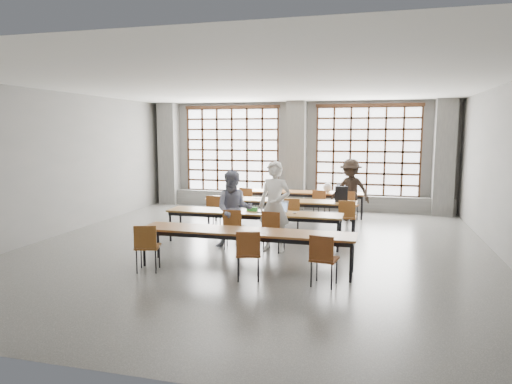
# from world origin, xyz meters

# --- Properties ---
(floor) EXTENTS (11.00, 11.00, 0.00)m
(floor) POSITION_xyz_m (0.00, 0.00, 0.00)
(floor) COLOR #50504D
(floor) RESTS_ON ground
(ceiling) EXTENTS (11.00, 11.00, 0.00)m
(ceiling) POSITION_xyz_m (0.00, 0.00, 3.50)
(ceiling) COLOR silver
(ceiling) RESTS_ON floor
(wall_back) EXTENTS (10.00, 0.00, 10.00)m
(wall_back) POSITION_xyz_m (0.00, 5.50, 1.75)
(wall_back) COLOR #60605E
(wall_back) RESTS_ON floor
(wall_front) EXTENTS (10.00, 0.00, 10.00)m
(wall_front) POSITION_xyz_m (0.00, -5.50, 1.75)
(wall_front) COLOR #60605E
(wall_front) RESTS_ON floor
(wall_left) EXTENTS (0.00, 11.00, 11.00)m
(wall_left) POSITION_xyz_m (-5.00, 0.00, 1.75)
(wall_left) COLOR #60605E
(wall_left) RESTS_ON floor
(column_left) EXTENTS (0.60, 0.55, 3.50)m
(column_left) POSITION_xyz_m (-4.50, 5.22, 1.75)
(column_left) COLOR #535351
(column_left) RESTS_ON floor
(column_mid) EXTENTS (0.60, 0.55, 3.50)m
(column_mid) POSITION_xyz_m (0.00, 5.22, 1.75)
(column_mid) COLOR #535351
(column_mid) RESTS_ON floor
(column_right) EXTENTS (0.60, 0.55, 3.50)m
(column_right) POSITION_xyz_m (4.50, 5.22, 1.75)
(column_right) COLOR #535351
(column_right) RESTS_ON floor
(window_left) EXTENTS (3.32, 0.12, 3.00)m
(window_left) POSITION_xyz_m (-2.25, 5.42, 1.90)
(window_left) COLOR white
(window_left) RESTS_ON wall_back
(window_right) EXTENTS (3.32, 0.12, 3.00)m
(window_right) POSITION_xyz_m (2.25, 5.42, 1.90)
(window_right) COLOR white
(window_right) RESTS_ON wall_back
(sill_ledge) EXTENTS (9.80, 0.35, 0.50)m
(sill_ledge) POSITION_xyz_m (0.00, 5.30, 0.25)
(sill_ledge) COLOR #535351
(sill_ledge) RESTS_ON floor
(desk_row_a) EXTENTS (4.00, 0.70, 0.73)m
(desk_row_a) POSITION_xyz_m (0.24, 4.09, 0.66)
(desk_row_a) COLOR brown
(desk_row_a) RESTS_ON floor
(desk_row_b) EXTENTS (4.00, 0.70, 0.73)m
(desk_row_b) POSITION_xyz_m (0.08, 2.28, 0.66)
(desk_row_b) COLOR brown
(desk_row_b) RESTS_ON floor
(desk_row_c) EXTENTS (4.00, 0.70, 0.73)m
(desk_row_c) POSITION_xyz_m (-0.15, 0.34, 0.66)
(desk_row_c) COLOR brown
(desk_row_c) RESTS_ON floor
(desk_row_d) EXTENTS (4.00, 0.70, 0.73)m
(desk_row_d) POSITION_xyz_m (0.23, -1.60, 0.66)
(desk_row_d) COLOR brown
(desk_row_d) RESTS_ON floor
(chair_back_left) EXTENTS (0.45, 0.46, 0.88)m
(chair_back_left) POSITION_xyz_m (-1.17, 3.46, 0.54)
(chair_back_left) COLOR brown
(chair_back_left) RESTS_ON floor
(chair_back_mid) EXTENTS (0.52, 0.52, 0.88)m
(chair_back_mid) POSITION_xyz_m (1.02, 3.46, 0.54)
(chair_back_mid) COLOR brown
(chair_back_mid) RESTS_ON floor
(chair_back_right) EXTENTS (0.51, 0.51, 0.88)m
(chair_back_right) POSITION_xyz_m (1.82, 3.46, 0.54)
(chair_back_right) COLOR brown
(chair_back_right) RESTS_ON floor
(chair_mid_left) EXTENTS (0.44, 0.45, 0.88)m
(chair_mid_left) POSITION_xyz_m (-1.53, 1.65, 0.54)
(chair_mid_left) COLOR brown
(chair_mid_left) RESTS_ON floor
(chair_mid_centre) EXTENTS (0.50, 0.50, 0.88)m
(chair_mid_centre) POSITION_xyz_m (0.49, 1.65, 0.54)
(chair_mid_centre) COLOR brown
(chair_mid_centre) RESTS_ON floor
(chair_mid_right) EXTENTS (0.44, 0.44, 0.88)m
(chair_mid_right) POSITION_xyz_m (1.87, 1.65, 0.54)
(chair_mid_right) COLOR brown
(chair_mid_right) RESTS_ON floor
(chair_front_left) EXTENTS (0.48, 0.48, 0.88)m
(chair_front_left) POSITION_xyz_m (-0.43, -0.29, 0.54)
(chair_front_left) COLOR brown
(chair_front_left) RESTS_ON floor
(chair_front_right) EXTENTS (0.48, 0.48, 0.88)m
(chair_front_right) POSITION_xyz_m (0.44, -0.29, 0.54)
(chair_front_right) COLOR brown
(chair_front_right) RESTS_ON floor
(chair_near_left) EXTENTS (0.52, 0.52, 0.88)m
(chair_near_left) POSITION_xyz_m (-1.45, -2.23, 0.54)
(chair_near_left) COLOR brown
(chair_near_left) RESTS_ON floor
(chair_near_mid) EXTENTS (0.51, 0.52, 0.88)m
(chair_near_mid) POSITION_xyz_m (0.45, -2.23, 0.54)
(chair_near_mid) COLOR brown
(chair_near_mid) RESTS_ON floor
(chair_near_right) EXTENTS (0.48, 0.48, 0.88)m
(chair_near_right) POSITION_xyz_m (1.71, -2.23, 0.54)
(chair_near_right) COLOR maroon
(chair_near_right) RESTS_ON floor
(student_male) EXTENTS (0.77, 0.58, 1.92)m
(student_male) POSITION_xyz_m (0.45, -0.16, 0.96)
(student_male) COLOR white
(student_male) RESTS_ON floor
(student_female) EXTENTS (0.96, 0.83, 1.70)m
(student_female) POSITION_xyz_m (-0.45, -0.16, 0.85)
(student_female) COLOR navy
(student_female) RESTS_ON floor
(student_back) EXTENTS (1.29, 0.99, 1.76)m
(student_back) POSITION_xyz_m (1.84, 3.59, 0.88)
(student_back) COLOR black
(student_back) RESTS_ON floor
(laptop_front) EXTENTS (0.46, 0.43, 0.26)m
(laptop_front) POSITION_xyz_m (0.43, 0.44, 0.79)
(laptop_front) COLOR silver
(laptop_front) RESTS_ON desk_row_c
(laptop_back) EXTENTS (0.38, 0.33, 0.26)m
(laptop_back) POSITION_xyz_m (1.58, 4.20, 0.79)
(laptop_back) COLOR #B8B8BD
(laptop_back) RESTS_ON desk_row_a
(mouse) EXTENTS (0.10, 0.07, 0.04)m
(mouse) POSITION_xyz_m (0.80, 0.32, 0.75)
(mouse) COLOR silver
(mouse) RESTS_ON desk_row_c
(green_box) EXTENTS (0.26, 0.11, 0.09)m
(green_box) POSITION_xyz_m (-0.20, 0.42, 0.78)
(green_box) COLOR #2C8933
(green_box) RESTS_ON desk_row_c
(phone) EXTENTS (0.14, 0.08, 0.01)m
(phone) POSITION_xyz_m (0.03, 0.24, 0.74)
(phone) COLOR black
(phone) RESTS_ON desk_row_c
(paper_sheet_a) EXTENTS (0.35, 0.30, 0.00)m
(paper_sheet_a) POSITION_xyz_m (-0.52, 2.33, 0.73)
(paper_sheet_a) COLOR white
(paper_sheet_a) RESTS_ON desk_row_b
(paper_sheet_b) EXTENTS (0.31, 0.23, 0.00)m
(paper_sheet_b) POSITION_xyz_m (-0.22, 2.23, 0.73)
(paper_sheet_b) COLOR white
(paper_sheet_b) RESTS_ON desk_row_b
(paper_sheet_c) EXTENTS (0.33, 0.26, 0.00)m
(paper_sheet_c) POSITION_xyz_m (0.18, 2.28, 0.73)
(paper_sheet_c) COLOR white
(paper_sheet_c) RESTS_ON desk_row_b
(backpack) EXTENTS (0.33, 0.21, 0.40)m
(backpack) POSITION_xyz_m (1.68, 2.33, 0.93)
(backpack) COLOR black
(backpack) RESTS_ON desk_row_b
(plastic_bag) EXTENTS (0.27, 0.22, 0.29)m
(plastic_bag) POSITION_xyz_m (1.14, 4.14, 0.87)
(plastic_bag) COLOR silver
(plastic_bag) RESTS_ON desk_row_a
(red_pouch) EXTENTS (0.21, 0.10, 0.06)m
(red_pouch) POSITION_xyz_m (-1.47, -2.15, 0.50)
(red_pouch) COLOR #AC2015
(red_pouch) RESTS_ON chair_near_left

